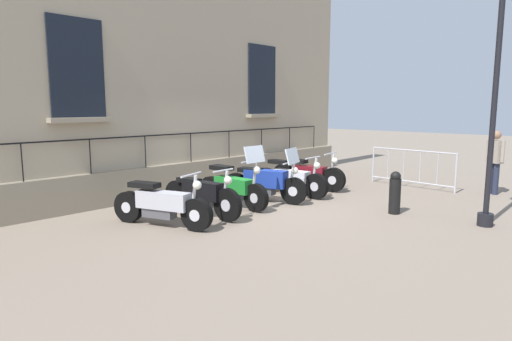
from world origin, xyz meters
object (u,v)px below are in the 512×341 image
Objects in this scene: bollard at (395,192)px; motorcycle_white at (290,179)px; motorcycle_silver at (162,205)px; crowd_barrier at (412,167)px; motorcycle_black at (201,195)px; pedestrian_standing at (495,159)px; lamppost at (496,76)px; motorcycle_maroon at (308,174)px; motorcycle_green at (233,188)px; motorcycle_blue at (265,182)px.

motorcycle_white is at bearing 179.48° from bollard.
motorcycle_silver is 0.84× the size of crowd_barrier.
pedestrian_standing reaches higher than motorcycle_black.
bollard is at bearing -171.22° from lamppost.
pedestrian_standing is at bearing 102.81° from lamppost.
motorcycle_black reaches higher than bollard.
motorcycle_black is 3.88m from motorcycle_maroon.
motorcycle_black is 0.97× the size of motorcycle_white.
motorcycle_white is (0.11, 1.89, -0.03)m from motorcycle_green.
pedestrian_standing is (0.91, 3.67, 0.46)m from bollard.
motorcycle_black is 2.36× the size of bollard.
crowd_barrier is at bearing 49.00° from motorcycle_maroon.
motorcycle_white is 3.63m from crowd_barrier.
bollard is (1.03, -3.19, -0.12)m from crowd_barrier.
motorcycle_silver is at bearing -89.42° from motorcycle_blue.
lamppost is (4.61, 2.12, 2.33)m from motorcycle_green.
pedestrian_standing is at bearing 34.76° from motorcycle_maroon.
motorcycle_silver is at bearing -84.89° from motorcycle_green.
motorcycle_white is 1.02× the size of motorcycle_maroon.
motorcycle_green reaches higher than motorcycle_maroon.
motorcycle_black is 7.54m from pedestrian_standing.
motorcycle_maroon is 4.73m from pedestrian_standing.
motorcycle_blue is at bearing -128.45° from pedestrian_standing.
motorcycle_black is at bearing 92.63° from motorcycle_silver.
motorcycle_maroon is 0.86× the size of crowd_barrier.
motorcycle_maroon is 0.47× the size of lamppost.
motorcycle_white is 0.97m from motorcycle_maroon.
motorcycle_silver is 2.32× the size of bollard.
motorcycle_white is at bearing -81.56° from motorcycle_maroon.
crowd_barrier is (1.89, 5.05, 0.13)m from motorcycle_green.
motorcycle_silver is 3.92m from motorcycle_white.
motorcycle_green reaches higher than motorcycle_blue.
bollard is (2.81, -0.03, 0.05)m from motorcycle_white.
motorcycle_silver reaches higher than motorcycle_white.
motorcycle_black is 1.30× the size of pedestrian_standing.
motorcycle_maroon is 5.25m from lamppost.
motorcycle_silver is 1.28× the size of pedestrian_standing.
pedestrian_standing reaches higher than motorcycle_silver.
motorcycle_silver is 0.99× the size of motorcycle_blue.
lamppost is (4.64, -0.73, 2.36)m from motorcycle_maroon.
crowd_barrier is (1.92, 2.20, 0.16)m from motorcycle_maroon.
motorcycle_blue is 0.96× the size of motorcycle_white.
motorcycle_blue is at bearing 89.51° from motorcycle_black.
motorcycle_blue is 1.29× the size of pedestrian_standing.
motorcycle_maroon reaches higher than motorcycle_white.
motorcycle_black is 0.99× the size of motorcycle_maroon.
lamppost is at bearing 24.70° from motorcycle_green.
crowd_barrier is (1.71, 7.09, 0.16)m from motorcycle_silver.
motorcycle_green is at bearing -89.44° from motorcycle_maroon.
motorcycle_black is 4.01m from bollard.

